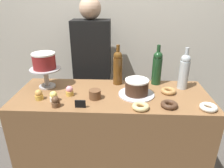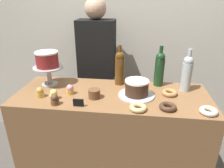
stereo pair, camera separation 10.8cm
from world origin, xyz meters
TOP-DOWN VIEW (x-y plane):
  - back_wall at (0.00, 0.85)m, footprint 6.00×0.05m
  - display_counter at (0.00, 0.00)m, footprint 1.44×0.55m
  - cake_stand_pedestal at (-0.52, 0.10)m, footprint 0.24×0.24m
  - white_layer_cake at (-0.52, 0.10)m, footprint 0.18×0.18m
  - silver_serving_platter at (0.18, -0.01)m, footprint 0.26×0.26m
  - chocolate_round_cake at (0.18, -0.01)m, footprint 0.17×0.17m
  - wine_bottle_amber at (0.04, 0.20)m, footprint 0.08×0.08m
  - wine_bottle_clear at (0.55, 0.13)m, footprint 0.08×0.08m
  - wine_bottle_green at (0.35, 0.21)m, footprint 0.08×0.08m
  - cupcake_strawberry at (-0.31, -0.04)m, footprint 0.06×0.06m
  - cupcake_lemon at (-0.40, -0.13)m, footprint 0.06×0.06m
  - cupcake_chocolate at (-0.36, -0.21)m, footprint 0.06×0.06m
  - cupcake_caramel at (-0.51, -0.11)m, footprint 0.06×0.06m
  - donut_chocolate at (0.39, -0.18)m, footprint 0.11×0.11m
  - donut_maple at (0.42, 0.04)m, footprint 0.11×0.11m
  - donut_sugar at (0.63, -0.20)m, footprint 0.11×0.11m
  - donut_glazed at (0.20, -0.21)m, footprint 0.11×0.11m
  - cookie_stack at (-0.12, -0.08)m, footprint 0.08×0.08m
  - price_sign_chalkboard at (-0.20, -0.21)m, footprint 0.07×0.01m
  - barista_figure at (-0.23, 0.59)m, footprint 0.36×0.22m

SIDE VIEW (x-z plane):
  - display_counter at x=0.00m, z-range 0.00..0.93m
  - barista_figure at x=-0.23m, z-range 0.04..1.64m
  - silver_serving_platter at x=0.18m, z-range 0.93..0.94m
  - donut_chocolate at x=0.39m, z-range 0.93..0.97m
  - donut_maple at x=0.42m, z-range 0.93..0.97m
  - donut_sugar at x=0.63m, z-range 0.93..0.97m
  - donut_glazed at x=0.20m, z-range 0.93..0.97m
  - price_sign_chalkboard at x=-0.20m, z-range 0.93..0.99m
  - cookie_stack at x=-0.12m, z-range 0.93..1.00m
  - cupcake_strawberry at x=-0.31m, z-range 0.93..1.01m
  - cupcake_lemon at x=-0.40m, z-range 0.93..1.01m
  - cupcake_chocolate at x=-0.36m, z-range 0.93..1.01m
  - cupcake_caramel at x=-0.51m, z-range 0.93..1.01m
  - chocolate_round_cake at x=0.18m, z-range 0.94..1.05m
  - cake_stand_pedestal at x=-0.52m, z-range 0.96..1.12m
  - wine_bottle_amber at x=0.04m, z-range 0.91..1.24m
  - wine_bottle_clear at x=0.55m, z-range 0.91..1.24m
  - wine_bottle_green at x=0.35m, z-range 0.91..1.24m
  - white_layer_cake at x=-0.52m, z-range 1.09..1.21m
  - back_wall at x=0.00m, z-range 0.00..2.60m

